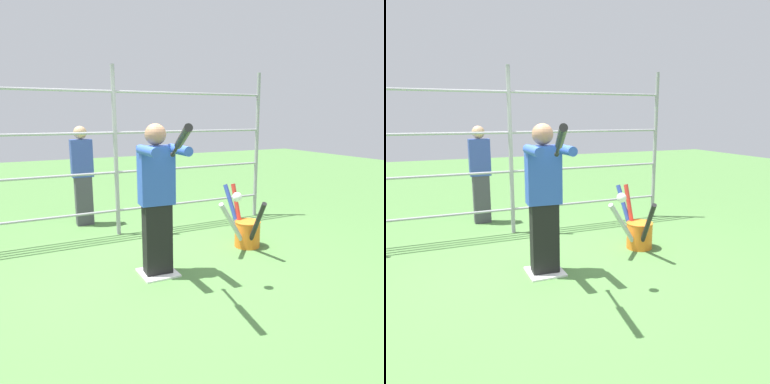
% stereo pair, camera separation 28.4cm
% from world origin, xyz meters
% --- Properties ---
extents(ground_plane, '(24.00, 24.00, 0.00)m').
position_xyz_m(ground_plane, '(0.00, 0.00, 0.00)').
color(ground_plane, '#4C7A3D').
extents(home_plate, '(0.40, 0.40, 0.02)m').
position_xyz_m(home_plate, '(0.00, 0.00, 0.01)').
color(home_plate, white).
rests_on(home_plate, ground).
extents(fence_backstop, '(5.02, 0.06, 2.44)m').
position_xyz_m(fence_backstop, '(0.00, -1.60, 1.22)').
color(fence_backstop, '#939399').
rests_on(fence_backstop, ground).
extents(batter, '(0.43, 0.57, 1.67)m').
position_xyz_m(batter, '(0.00, 0.02, 0.90)').
color(batter, black).
rests_on(batter, ground).
extents(baseball_bat_swinging, '(0.27, 0.83, 0.33)m').
position_xyz_m(baseball_bat_swinging, '(0.13, 0.93, 1.56)').
color(baseball_bat_swinging, black).
extents(softball_in_flight, '(0.10, 0.10, 0.10)m').
position_xyz_m(softball_in_flight, '(-0.58, 0.69, 0.96)').
color(softball_in_flight, white).
extents(bat_bucket, '(0.77, 0.93, 0.84)m').
position_xyz_m(bat_bucket, '(-1.38, -0.29, 0.23)').
color(bat_bucket, orange).
rests_on(bat_bucket, ground).
extents(bystander_behind_fence, '(0.33, 0.20, 1.59)m').
position_xyz_m(bystander_behind_fence, '(0.35, -2.35, 0.83)').
color(bystander_behind_fence, '#3F3F47').
rests_on(bystander_behind_fence, ground).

